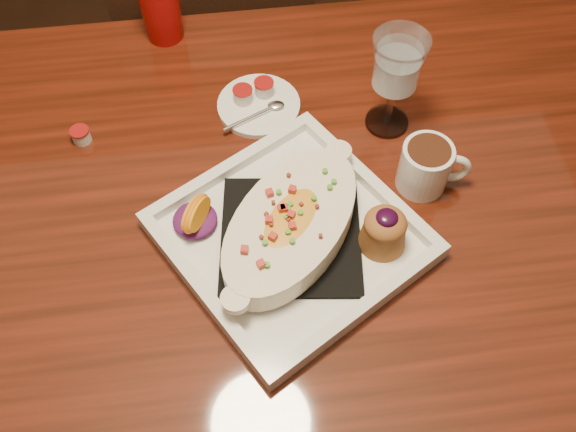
{
  "coord_description": "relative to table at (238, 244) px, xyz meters",
  "views": [
    {
      "loc": [
        0.01,
        -0.53,
        1.55
      ],
      "look_at": [
        0.08,
        -0.03,
        0.77
      ],
      "focal_mm": 40.0,
      "sensor_mm": 36.0,
      "label": 1
    }
  ],
  "objects": [
    {
      "name": "goblet",
      "position": [
        0.26,
        0.14,
        0.22
      ],
      "size": [
        0.08,
        0.08,
        0.18
      ],
      "color": "silver",
      "rests_on": "table"
    },
    {
      "name": "chair_far",
      "position": [
        -0.0,
        0.63,
        -0.15
      ],
      "size": [
        0.42,
        0.42,
        0.93
      ],
      "rotation": [
        0.0,
        0.0,
        3.14
      ],
      "color": "black",
      "rests_on": "floor"
    },
    {
      "name": "table",
      "position": [
        0.0,
        0.0,
        0.0
      ],
      "size": [
        1.5,
        0.9,
        0.75
      ],
      "color": "#601B0D",
      "rests_on": "floor"
    },
    {
      "name": "red_tumbler",
      "position": [
        -0.09,
        0.4,
        0.16
      ],
      "size": [
        0.08,
        0.08,
        0.13
      ],
      "primitive_type": "cone",
      "color": "#AC0C0C",
      "rests_on": "table"
    },
    {
      "name": "creamer_loose",
      "position": [
        -0.23,
        0.17,
        0.11
      ],
      "size": [
        0.03,
        0.03,
        0.02
      ],
      "color": "silver",
      "rests_on": "table"
    },
    {
      "name": "saucer",
      "position": [
        0.06,
        0.2,
        0.11
      ],
      "size": [
        0.14,
        0.14,
        0.09
      ],
      "color": "white",
      "rests_on": "table"
    },
    {
      "name": "floor",
      "position": [
        0.0,
        0.0,
        -0.65
      ],
      "size": [
        7.0,
        7.0,
        0.0
      ],
      "primitive_type": "plane",
      "color": "black",
      "rests_on": "ground"
    },
    {
      "name": "plate",
      "position": [
        0.08,
        -0.06,
        0.13
      ],
      "size": [
        0.44,
        0.44,
        0.08
      ],
      "rotation": [
        0.0,
        0.0,
        0.54
      ],
      "color": "white",
      "rests_on": "table"
    },
    {
      "name": "coffee_mug",
      "position": [
        0.29,
        0.02,
        0.14
      ],
      "size": [
        0.11,
        0.08,
        0.08
      ],
      "rotation": [
        0.0,
        0.0,
        -0.19
      ],
      "color": "white",
      "rests_on": "table"
    }
  ]
}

